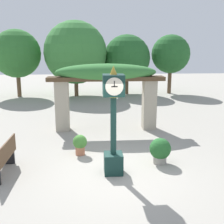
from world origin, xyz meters
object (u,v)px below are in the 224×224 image
object	(u,v)px
pedestal_clock	(113,121)
potted_plant_near_right	(80,144)
potted_plant_near_left	(160,150)
park_bench	(3,158)

from	to	relation	value
pedestal_clock	potted_plant_near_right	xyz separation A→B (m)	(-0.96, 1.43, -1.11)
pedestal_clock	potted_plant_near_left	xyz separation A→B (m)	(1.43, 0.55, -1.06)
park_bench	potted_plant_near_right	bearing A→B (deg)	121.39
pedestal_clock	park_bench	world-z (taller)	pedestal_clock
potted_plant_near_right	park_bench	world-z (taller)	park_bench
pedestal_clock	potted_plant_near_right	size ratio (longest dim) A/B	4.43
pedestal_clock	potted_plant_near_right	world-z (taller)	pedestal_clock
pedestal_clock	park_bench	size ratio (longest dim) A/B	1.74
potted_plant_near_left	park_bench	world-z (taller)	park_bench
park_bench	potted_plant_near_left	bearing A→B (deg)	94.73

